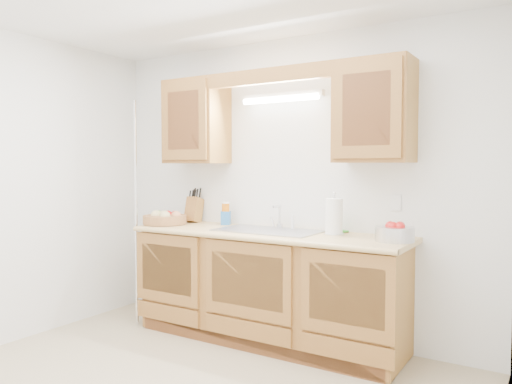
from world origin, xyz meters
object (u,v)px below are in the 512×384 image
Objects in this scene: fruit_basket at (165,218)px; knife_block at (194,209)px; paper_towel at (334,217)px; apple_bowl at (395,233)px.

fruit_basket is 1.50× the size of knife_block.
paper_towel reaches higher than knife_block.
apple_bowl is (1.95, -0.20, -0.06)m from knife_block.
knife_block is at bearing 175.52° from paper_towel.
paper_towel reaches higher than fruit_basket.
paper_towel reaches higher than apple_bowl.
paper_towel is at bearing 5.83° from fruit_basket.
knife_block is at bearing 67.39° from fruit_basket.
fruit_basket is 1.46× the size of apple_bowl.
paper_towel is (1.57, 0.16, 0.08)m from fruit_basket.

